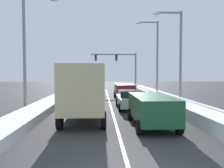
# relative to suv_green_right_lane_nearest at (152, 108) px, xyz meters

# --- Properties ---
(ground_plane) EXTENTS (120.00, 120.00, 0.00)m
(ground_plane) POSITION_rel_suv_green_right_lane_nearest_xyz_m (-1.91, 6.60, -1.02)
(ground_plane) COLOR #333335
(lane_stripe_between_right_lane_and_center_lane) EXTENTS (0.14, 35.54, 0.01)m
(lane_stripe_between_right_lane_and_center_lane) POSITION_rel_suv_green_right_lane_nearest_xyz_m (-1.91, 9.84, -1.01)
(lane_stripe_between_right_lane_and_center_lane) COLOR silver
(lane_stripe_between_right_lane_and_center_lane) RESTS_ON ground
(snow_bank_right_shoulder) EXTENTS (2.06, 35.54, 0.76)m
(snow_bank_right_shoulder) POSITION_rel_suv_green_right_lane_nearest_xyz_m (3.39, 9.84, -0.64)
(snow_bank_right_shoulder) COLOR white
(snow_bank_right_shoulder) RESTS_ON ground
(snow_bank_left_shoulder) EXTENTS (1.83, 35.54, 0.53)m
(snow_bank_left_shoulder) POSITION_rel_suv_green_right_lane_nearest_xyz_m (-7.21, 9.84, -0.75)
(snow_bank_left_shoulder) COLOR white
(snow_bank_left_shoulder) RESTS_ON ground
(suv_green_right_lane_nearest) EXTENTS (2.16, 4.90, 1.67)m
(suv_green_right_lane_nearest) POSITION_rel_suv_green_right_lane_nearest_xyz_m (0.00, 0.00, 0.00)
(suv_green_right_lane_nearest) COLOR #1E5633
(suv_green_right_lane_nearest) RESTS_ON ground
(sedan_silver_right_lane_second) EXTENTS (2.00, 4.50, 1.51)m
(sedan_silver_right_lane_second) POSITION_rel_suv_green_right_lane_nearest_xyz_m (-0.44, 6.29, -0.25)
(sedan_silver_right_lane_second) COLOR #B7BABF
(sedan_silver_right_lane_second) RESTS_ON ground
(suv_maroon_right_lane_third) EXTENTS (2.16, 4.90, 1.67)m
(suv_maroon_right_lane_third) POSITION_rel_suv_green_right_lane_nearest_xyz_m (-0.14, 13.35, 0.00)
(suv_maroon_right_lane_third) COLOR maroon
(suv_maroon_right_lane_third) RESTS_ON ground
(box_truck_center_lane_nearest) EXTENTS (2.53, 7.20, 3.36)m
(box_truck_center_lane_nearest) POSITION_rel_suv_green_right_lane_nearest_xyz_m (-3.75, 1.95, 0.88)
(box_truck_center_lane_nearest) COLOR slate
(box_truck_center_lane_nearest) RESTS_ON ground
(sedan_black_center_lane_second) EXTENTS (2.00, 4.50, 1.51)m
(sedan_black_center_lane_second) POSITION_rel_suv_green_right_lane_nearest_xyz_m (-3.80, 9.94, -0.25)
(sedan_black_center_lane_second) COLOR black
(sedan_black_center_lane_second) RESTS_ON ground
(sedan_white_center_lane_third) EXTENTS (2.00, 4.50, 1.51)m
(sedan_white_center_lane_third) POSITION_rel_suv_green_right_lane_nearest_xyz_m (-3.77, 15.95, -0.25)
(sedan_white_center_lane_third) COLOR silver
(sedan_white_center_lane_third) RESTS_ON ground
(traffic_light_gantry) EXTENTS (7.54, 0.47, 6.20)m
(traffic_light_gantry) POSITION_rel_suv_green_right_lane_nearest_xyz_m (0.66, 25.98, 3.48)
(traffic_light_gantry) COLOR slate
(traffic_light_gantry) RESTS_ON ground
(street_lamp_right_near) EXTENTS (2.66, 0.36, 8.40)m
(street_lamp_right_near) POSITION_rel_suv_green_right_lane_nearest_xyz_m (4.05, 8.22, 4.00)
(street_lamp_right_near) COLOR gray
(street_lamp_right_near) RESTS_ON ground
(street_lamp_right_mid) EXTENTS (2.66, 0.36, 8.94)m
(street_lamp_right_mid) POSITION_rel_suv_green_right_lane_nearest_xyz_m (3.53, 14.68, 4.28)
(street_lamp_right_mid) COLOR gray
(street_lamp_right_mid) RESTS_ON ground
(street_lamp_left_mid) EXTENTS (2.66, 0.36, 8.50)m
(street_lamp_left_mid) POSITION_rel_suv_green_right_lane_nearest_xyz_m (-8.01, 5.00, 4.05)
(street_lamp_left_mid) COLOR gray
(street_lamp_left_mid) RESTS_ON ground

